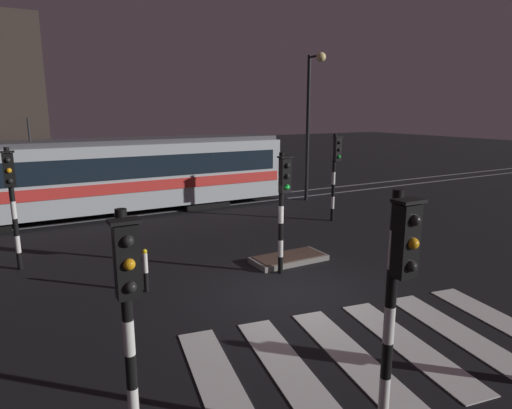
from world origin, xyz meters
TOP-DOWN VIEW (x-y plane):
  - ground_plane at (0.00, 0.00)m, footprint 120.00×120.00m
  - rail_near at (0.00, 10.07)m, footprint 80.00×0.12m
  - rail_far at (0.00, 11.50)m, footprint 80.00×0.12m
  - crosswalk_zebra at (-0.00, -3.00)m, footprint 7.49×4.74m
  - traffic_island at (1.26, 2.03)m, footprint 2.26×1.03m
  - traffic_light_kerb_mid_left at (-1.71, -4.85)m, footprint 0.36×0.42m
  - traffic_light_corner_far_right at (5.55, 5.24)m, footprint 0.36×0.42m
  - traffic_light_corner_near_left at (-4.66, -3.35)m, footprint 0.36×0.42m
  - traffic_light_median_centre at (0.52, 1.25)m, footprint 0.36×0.42m
  - traffic_light_corner_far_left at (-5.79, 5.12)m, footprint 0.36×0.42m
  - street_lamp_trackside_right at (7.09, 9.05)m, footprint 0.44×1.21m
  - tram at (-2.53, 10.78)m, footprint 16.54×2.58m
  - bollard_island_edge at (-3.08, 1.89)m, footprint 0.12×0.12m

SIDE VIEW (x-z plane):
  - ground_plane at x=0.00m, z-range 0.00..0.00m
  - crosswalk_zebra at x=0.00m, z-range 0.00..0.02m
  - rail_near at x=0.00m, z-range 0.00..0.03m
  - rail_far at x=0.00m, z-range 0.00..0.03m
  - traffic_island at x=1.26m, z-range 0.00..0.18m
  - bollard_island_edge at x=-3.08m, z-range 0.00..1.11m
  - tram at x=-2.53m, z-range -0.33..3.82m
  - traffic_light_corner_near_left at x=-4.66m, z-range 0.53..3.84m
  - traffic_light_median_centre at x=0.52m, z-range 0.54..3.89m
  - traffic_light_corner_far_left at x=-5.79m, z-range 0.55..4.02m
  - traffic_light_kerb_mid_left at x=-1.71m, z-range 0.56..4.08m
  - traffic_light_corner_far_right at x=5.55m, z-range 0.56..4.09m
  - street_lamp_trackside_right at x=7.09m, z-range 0.96..7.97m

